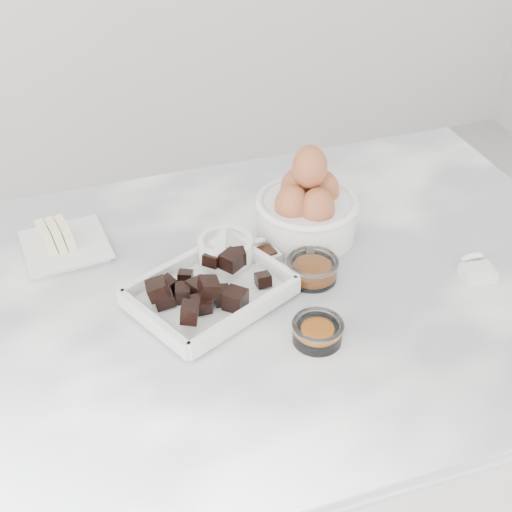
{
  "coord_description": "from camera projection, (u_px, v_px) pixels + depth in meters",
  "views": [
    {
      "loc": [
        -0.27,
        -0.84,
        1.67
      ],
      "look_at": [
        0.02,
        0.03,
        0.98
      ],
      "focal_mm": 50.0,
      "sensor_mm": 36.0,
      "label": 1
    }
  ],
  "objects": [
    {
      "name": "zest_bowl",
      "position": [
        318.0,
        331.0,
        1.03
      ],
      "size": [
        0.08,
        0.08,
        0.03
      ],
      "color": "white",
      "rests_on": "marble_slab"
    },
    {
      "name": "egg_bowl",
      "position": [
        307.0,
        207.0,
        1.23
      ],
      "size": [
        0.18,
        0.18,
        0.17
      ],
      "color": "white",
      "rests_on": "marble_slab"
    },
    {
      "name": "chocolate_dish",
      "position": [
        210.0,
        288.0,
        1.1
      ],
      "size": [
        0.29,
        0.26,
        0.06
      ],
      "color": "white",
      "rests_on": "marble_slab"
    },
    {
      "name": "marble_slab",
      "position": [
        250.0,
        299.0,
        1.15
      ],
      "size": [
        1.2,
        0.8,
        0.04
      ],
      "primitive_type": "cube",
      "color": "white",
      "rests_on": "cabinet"
    },
    {
      "name": "salt_spoon",
      "position": [
        477.0,
        269.0,
        1.16
      ],
      "size": [
        0.06,
        0.07,
        0.04
      ],
      "color": "white",
      "rests_on": "marble_slab"
    },
    {
      "name": "vanilla_spoon",
      "position": [
        262.0,
        253.0,
        1.2
      ],
      "size": [
        0.06,
        0.07,
        0.04
      ],
      "color": "white",
      "rests_on": "marble_slab"
    },
    {
      "name": "butter_plate",
      "position": [
        64.0,
        242.0,
        1.21
      ],
      "size": [
        0.15,
        0.15,
        0.06
      ],
      "color": "white",
      "rests_on": "marble_slab"
    },
    {
      "name": "sugar_ramekin",
      "position": [
        226.0,
        252.0,
        1.17
      ],
      "size": [
        0.09,
        0.09,
        0.05
      ],
      "color": "white",
      "rests_on": "marble_slab"
    },
    {
      "name": "honey_bowl",
      "position": [
        312.0,
        269.0,
        1.15
      ],
      "size": [
        0.09,
        0.09,
        0.04
      ],
      "color": "white",
      "rests_on": "marble_slab"
    },
    {
      "name": "cabinet",
      "position": [
        251.0,
        477.0,
        1.43
      ],
      "size": [
        1.1,
        0.7,
        0.9
      ],
      "primitive_type": "cube",
      "color": "beige",
      "rests_on": "ground"
    }
  ]
}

